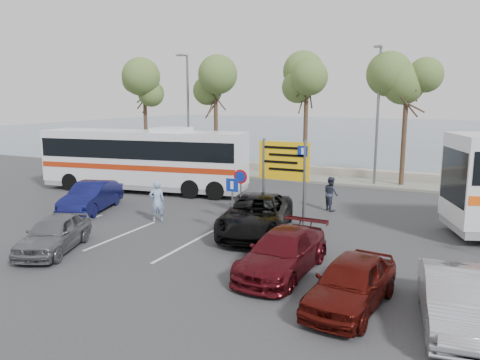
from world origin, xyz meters
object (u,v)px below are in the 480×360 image
at_px(direction_sign, 284,167).
at_px(car_blue, 91,197).
at_px(car_silver_a, 54,233).
at_px(car_red, 351,282).
at_px(pedestrian_far, 331,194).
at_px(street_lamp_left, 187,107).
at_px(street_lamp_right, 378,109).
at_px(coach_bus_left, 144,162).
at_px(car_maroon, 283,253).
at_px(car_silver_b, 455,300).
at_px(suv_black, 256,215).
at_px(pedestrian_near, 157,201).

bearing_deg(direction_sign, car_blue, -169.25).
bearing_deg(car_blue, direction_sign, -6.29).
height_order(car_silver_a, car_blue, car_blue).
relative_size(car_red, pedestrian_far, 2.40).
xyz_separation_m(street_lamp_left, street_lamp_right, (13.00, 0.00, 0.00)).
height_order(coach_bus_left, car_blue, coach_bus_left).
bearing_deg(car_maroon, car_blue, 164.51).
distance_m(car_silver_a, car_blue, 5.80).
bearing_deg(car_red, direction_sign, 129.52).
bearing_deg(car_silver_b, street_lamp_right, 97.17).
bearing_deg(car_silver_b, coach_bus_left, 140.22).
xyz_separation_m(suv_black, car_silver_b, (7.20, -5.00, -0.08)).
distance_m(coach_bus_left, pedestrian_near, 6.97).
distance_m(car_blue, suv_black, 8.43).
bearing_deg(pedestrian_near, car_silver_b, 118.79).
height_order(car_silver_a, pedestrian_far, pedestrian_far).
height_order(car_blue, suv_black, suv_black).
height_order(street_lamp_left, car_red, street_lamp_left).
height_order(street_lamp_left, pedestrian_near, street_lamp_left).
bearing_deg(street_lamp_right, car_blue, -132.29).
xyz_separation_m(coach_bus_left, car_blue, (0.68, -5.00, -1.00)).
distance_m(street_lamp_left, car_maroon, 20.58).
bearing_deg(car_silver_a, coach_bus_left, 88.70).
relative_size(street_lamp_right, suv_black, 1.50).
relative_size(car_maroon, pedestrian_far, 2.73).
bearing_deg(pedestrian_near, suv_black, 143.59).
relative_size(direction_sign, car_red, 0.93).
bearing_deg(street_lamp_right, pedestrian_near, -119.98).
relative_size(car_red, suv_black, 0.72).
height_order(car_silver_a, car_red, car_red).
bearing_deg(direction_sign, suv_black, -106.55).
relative_size(street_lamp_left, car_silver_a, 2.15).
relative_size(car_blue, car_red, 1.08).
height_order(street_lamp_right, car_silver_a, street_lamp_right).
bearing_deg(street_lamp_right, car_silver_b, -74.56).
height_order(car_blue, car_maroon, car_blue).
bearing_deg(car_blue, car_red, -37.74).
xyz_separation_m(car_maroon, suv_black, (-2.40, 3.51, 0.11)).
height_order(street_lamp_left, suv_black, street_lamp_left).
bearing_deg(car_red, car_blue, 166.14).
xyz_separation_m(car_silver_b, pedestrian_far, (-5.52, 10.00, 0.14)).
relative_size(street_lamp_left, car_red, 2.07).
relative_size(car_silver_b, pedestrian_near, 2.26).
height_order(car_silver_a, car_maroon, car_maroon).
distance_m(street_lamp_left, car_silver_b, 24.87).
relative_size(suv_black, pedestrian_far, 3.32).
xyz_separation_m(street_lamp_left, suv_black, (10.50, -12.02, -3.86)).
height_order(coach_bus_left, pedestrian_near, coach_bus_left).
bearing_deg(car_blue, coach_bus_left, 80.69).
height_order(street_lamp_left, car_blue, street_lamp_left).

